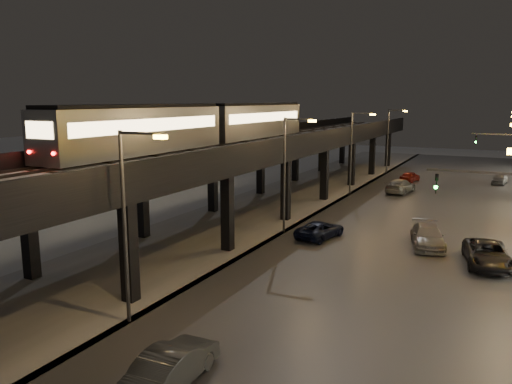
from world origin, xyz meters
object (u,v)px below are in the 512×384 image
at_px(car_near_white, 173,366).
at_px(car_mid_dark, 400,186).
at_px(car_far_white, 410,177).
at_px(car_mid_silver, 320,230).
at_px(subway_train, 208,124).
at_px(car_onc_dark, 487,255).
at_px(car_onc_red, 500,179).
at_px(car_onc_white, 428,237).

bearing_deg(car_near_white, car_mid_dark, -93.12).
relative_size(car_near_white, car_far_white, 1.15).
bearing_deg(car_mid_silver, car_mid_dark, -82.83).
height_order(subway_train, car_far_white, subway_train).
distance_m(car_far_white, car_onc_dark, 33.11).
height_order(car_near_white, car_onc_red, car_near_white).
relative_size(car_mid_dark, car_onc_dark, 0.97).
bearing_deg(subway_train, car_onc_dark, -7.96).
height_order(car_near_white, car_mid_silver, car_near_white).
relative_size(car_mid_dark, car_onc_red, 1.42).
bearing_deg(subway_train, car_mid_silver, -9.05).
bearing_deg(car_near_white, car_far_white, -92.67).
bearing_deg(car_far_white, car_onc_red, -153.60).
bearing_deg(car_mid_dark, subway_train, 65.51).
bearing_deg(car_near_white, car_onc_dark, -119.48).
xyz_separation_m(subway_train, car_mid_dark, (12.59, 19.91, -7.53)).
xyz_separation_m(car_far_white, car_onc_dark, (10.28, -31.47, 0.10)).
xyz_separation_m(car_mid_dark, car_far_white, (-0.44, 8.42, -0.11)).
xyz_separation_m(car_near_white, car_onc_dark, (9.63, 19.67, 0.02)).
xyz_separation_m(car_near_white, car_mid_silver, (-1.89, 21.07, -0.10)).
bearing_deg(car_mid_dark, car_near_white, 98.09).
height_order(car_onc_white, car_onc_red, car_onc_white).
bearing_deg(subway_train, car_far_white, 66.79).
bearing_deg(car_near_white, car_mid_silver, -88.25).
bearing_deg(car_mid_silver, car_near_white, 106.78).
bearing_deg(car_mid_dark, car_onc_red, -122.51).
bearing_deg(car_far_white, car_near_white, 100.26).
bearing_deg(car_onc_dark, car_far_white, 97.62).
bearing_deg(car_onc_white, car_near_white, -118.23).
bearing_deg(car_onc_dark, car_mid_silver, 162.60).
distance_m(car_onc_white, car_onc_red, 32.13).
relative_size(subway_train, car_onc_white, 6.71).
xyz_separation_m(subway_train, car_far_white, (12.15, 28.33, -7.64)).
distance_m(subway_train, car_onc_dark, 23.87).
xyz_separation_m(car_mid_silver, car_onc_white, (7.57, 1.27, 0.11)).
distance_m(car_near_white, car_onc_dark, 21.90).
height_order(car_mid_silver, car_onc_dark, car_onc_dark).
relative_size(car_mid_silver, car_onc_red, 1.22).
xyz_separation_m(car_mid_silver, car_onc_dark, (11.53, -1.40, 0.12)).
height_order(subway_train, car_near_white, subway_train).
bearing_deg(car_mid_silver, car_far_white, -80.73).
bearing_deg(car_far_white, car_mid_dark, 102.55).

